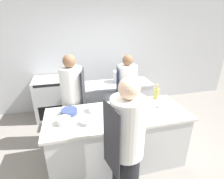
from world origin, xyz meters
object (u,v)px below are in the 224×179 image
stockpot (119,77)px  bowl_ceramic_blue (94,109)px  chef_at_pass_far (126,97)px  chef_at_prep_near (126,148)px  chef_at_stove (73,102)px  bottle_vinegar (160,103)px  bowl_wooden_salad (69,112)px  bottle_wine (156,93)px  bowl_mixing_large (64,121)px  oven_range (53,98)px  bottle_olive_oil (136,103)px  bowl_prep_small (87,121)px

stockpot → bowl_ceramic_blue: bearing=-122.9°
stockpot → chef_at_pass_far: bearing=-93.5°
chef_at_prep_near → chef_at_stove: size_ratio=1.01×
bottle_vinegar → chef_at_prep_near: bearing=-137.9°
bowl_wooden_salad → chef_at_pass_far: bearing=26.6°
chef_at_pass_far → bottle_wine: 0.60m
bowl_wooden_salad → bottle_wine: bearing=6.0°
stockpot → bottle_vinegar: bearing=-77.6°
bottle_vinegar → bowl_wooden_salad: size_ratio=0.85×
bowl_mixing_large → chef_at_stove: bearing=77.9°
chef_at_pass_far → chef_at_prep_near: bearing=174.9°
bottle_vinegar → bowl_wooden_salad: 1.42m
oven_range → stockpot: bearing=-15.7°
bottle_wine → bowl_mixing_large: (-1.58, -0.40, -0.06)m
bowl_wooden_salad → stockpot: stockpot is taller
bottle_olive_oil → bowl_wooden_salad: size_ratio=0.83×
bowl_mixing_large → bowl_ceramic_blue: same height
oven_range → chef_at_pass_far: size_ratio=0.59×
chef_at_stove → bottle_wine: bearing=88.6°
chef_at_prep_near → bowl_wooden_salad: 1.07m
chef_at_prep_near → bowl_wooden_salad: chef_at_prep_near is taller
oven_range → bowl_ceramic_blue: bearing=-64.9°
chef_at_prep_near → bottle_olive_oil: bearing=-40.9°
chef_at_pass_far → bottle_wine: (0.42, -0.39, 0.19)m
chef_at_prep_near → bottle_olive_oil: (0.42, 0.80, 0.13)m
chef_at_stove → bottle_olive_oil: size_ratio=8.30×
bottle_olive_oil → bowl_ceramic_blue: (-0.66, 0.06, -0.04)m
oven_range → bowl_mixing_large: 1.90m
bowl_wooden_salad → oven_range: bearing=103.2°
chef_at_pass_far → bottle_vinegar: 0.78m
chef_at_prep_near → chef_at_pass_far: size_ratio=1.05×
bowl_mixing_large → bowl_ceramic_blue: (0.45, 0.23, 0.00)m
bowl_ceramic_blue → chef_at_prep_near: bearing=-74.5°
oven_range → stockpot: 1.64m
bowl_mixing_large → stockpot: (1.20, 1.40, 0.08)m
chef_at_prep_near → bowl_prep_small: chef_at_prep_near is taller
chef_at_pass_far → bowl_wooden_salad: chef_at_pass_far is taller
bowl_prep_small → bowl_wooden_salad: 0.38m
chef_at_stove → bottle_wine: 1.47m
oven_range → bowl_wooden_salad: 1.68m
bowl_ceramic_blue → bowl_wooden_salad: (-0.37, 0.01, -0.01)m
bowl_prep_small → bowl_ceramic_blue: (0.15, 0.30, 0.02)m
bottle_olive_oil → bowl_mixing_large: bearing=-171.3°
bowl_mixing_large → bowl_wooden_salad: (0.08, 0.24, -0.01)m
bowl_ceramic_blue → chef_at_pass_far: bearing=37.7°
chef_at_pass_far → bowl_mixing_large: size_ratio=8.57×
oven_range → chef_at_pass_far: chef_at_pass_far is taller
bottle_olive_oil → bowl_ceramic_blue: 0.67m
bottle_olive_oil → bowl_mixing_large: (-1.11, -0.17, -0.04)m
chef_at_stove → bottle_vinegar: (1.33, -0.63, 0.14)m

